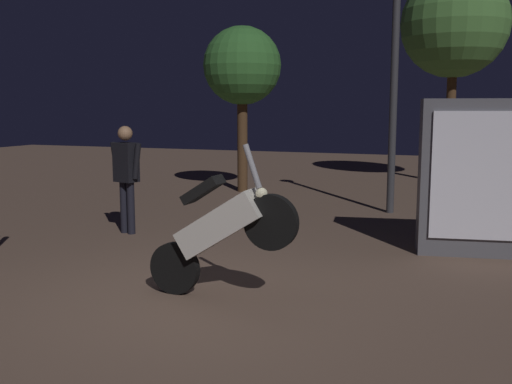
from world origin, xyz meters
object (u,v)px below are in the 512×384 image
(motorcycle_blue_parked_left, at_px, (499,195))
(person_bystander_far, at_px, (126,170))
(kiosk_billboard, at_px, (481,178))
(streetlamp_near, at_px, (395,57))
(motorcycle_white_foreground, at_px, (220,230))

(motorcycle_blue_parked_left, bearing_deg, person_bystander_far, 55.43)
(motorcycle_blue_parked_left, xyz_separation_m, kiosk_billboard, (-0.32, -2.86, 0.61))
(person_bystander_far, relative_size, kiosk_billboard, 0.81)
(motorcycle_blue_parked_left, distance_m, kiosk_billboard, 2.95)
(streetlamp_near, bearing_deg, motorcycle_blue_parked_left, 1.23)
(streetlamp_near, distance_m, kiosk_billboard, 3.73)
(motorcycle_white_foreground, distance_m, kiosk_billboard, 3.91)
(motorcycle_white_foreground, bearing_deg, person_bystander_far, 139.51)
(kiosk_billboard, bearing_deg, motorcycle_white_foreground, 40.59)
(motorcycle_white_foreground, bearing_deg, motorcycle_blue_parked_left, 66.05)
(kiosk_billboard, bearing_deg, person_bystander_far, -4.04)
(person_bystander_far, distance_m, kiosk_billboard, 5.23)
(streetlamp_near, bearing_deg, motorcycle_white_foreground, -98.44)
(motorcycle_white_foreground, relative_size, person_bystander_far, 0.98)
(person_bystander_far, bearing_deg, kiosk_billboard, 110.63)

